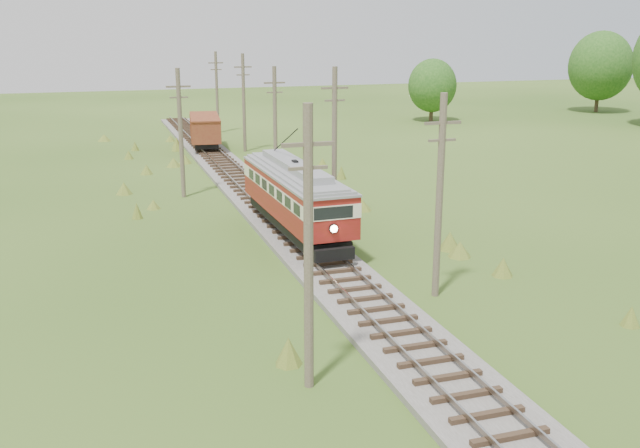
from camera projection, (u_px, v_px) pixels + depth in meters
name	position (u px, v px, depth m)	size (l,w,h in m)	color
railbed_main	(270.00, 210.00, 44.20)	(3.60, 96.00, 0.57)	#605B54
streetcar	(295.00, 192.00, 38.20)	(3.08, 12.14, 5.52)	black
gondola	(205.00, 129.00, 66.37)	(3.58, 8.30, 2.67)	black
gravel_pile	(276.00, 164.00, 57.40)	(2.92, 3.10, 1.06)	gray
utility_pole_r_2	(440.00, 195.00, 29.38)	(1.60, 0.30, 8.60)	brown
utility_pole_r_3	(334.00, 144.00, 41.22)	(1.60, 0.30, 9.00)	brown
utility_pole_r_4	(275.00, 122.00, 53.17)	(1.60, 0.30, 8.40)	brown
utility_pole_r_5	(244.00, 102.00, 65.14)	(1.60, 0.30, 8.90)	brown
utility_pole_r_6	(217.00, 91.00, 77.04)	(1.60, 0.30, 8.70)	brown
utility_pole_l_a	(308.00, 248.00, 21.59)	(1.60, 0.30, 9.00)	brown
utility_pole_l_b	(181.00, 132.00, 47.24)	(1.60, 0.30, 8.60)	brown
tree_right_5	(600.00, 66.00, 95.93)	(8.40, 8.40, 10.82)	#38281C
tree_mid_b	(432.00, 86.00, 86.87)	(5.88, 5.88, 7.57)	#38281C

